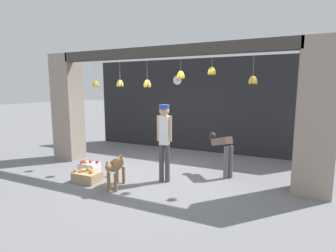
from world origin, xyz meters
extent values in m
plane|color=slate|center=(0.00, 0.00, 0.00)|extent=(60.00, 60.00, 0.00)
cube|color=#232326|center=(0.00, 2.86, 1.53)|extent=(7.70, 0.12, 3.05)
cube|color=gray|center=(-3.20, 0.30, 1.53)|extent=(0.70, 0.60, 3.05)
cube|color=gray|center=(3.20, 0.30, 1.53)|extent=(0.70, 0.60, 3.05)
cube|color=#3D3833|center=(0.00, 0.12, 2.93)|extent=(5.80, 0.24, 0.24)
cylinder|color=#B2AD99|center=(-2.00, 0.14, 2.55)|extent=(0.01, 0.01, 0.52)
ellipsoid|color=yellow|center=(-1.96, 0.14, 2.21)|extent=(0.12, 0.06, 0.18)
ellipsoid|color=yellow|center=(-1.98, 0.18, 2.21)|extent=(0.09, 0.11, 0.19)
ellipsoid|color=yellow|center=(-2.02, 0.18, 2.21)|extent=(0.09, 0.11, 0.19)
ellipsoid|color=yellow|center=(-2.05, 0.14, 2.21)|extent=(0.12, 0.06, 0.18)
ellipsoid|color=yellow|center=(-2.02, 0.10, 2.21)|extent=(0.09, 0.11, 0.19)
ellipsoid|color=yellow|center=(-1.98, 0.10, 2.21)|extent=(0.09, 0.11, 0.19)
cylinder|color=#B2AD99|center=(-1.16, 0.07, 2.56)|extent=(0.01, 0.01, 0.51)
ellipsoid|color=gold|center=(-1.12, 0.07, 2.22)|extent=(0.13, 0.07, 0.19)
ellipsoid|color=gold|center=(-1.15, 0.12, 2.22)|extent=(0.09, 0.12, 0.20)
ellipsoid|color=gold|center=(-1.20, 0.10, 2.22)|extent=(0.12, 0.10, 0.20)
ellipsoid|color=gold|center=(-1.20, 0.05, 2.22)|extent=(0.12, 0.10, 0.20)
ellipsoid|color=gold|center=(-1.15, 0.03, 2.22)|extent=(0.09, 0.12, 0.20)
cylinder|color=#B2AD99|center=(-0.39, 0.08, 2.55)|extent=(0.01, 0.01, 0.52)
ellipsoid|color=yellow|center=(-0.34, 0.08, 2.21)|extent=(0.13, 0.07, 0.20)
ellipsoid|color=yellow|center=(-0.39, 0.13, 2.21)|extent=(0.07, 0.13, 0.20)
ellipsoid|color=yellow|center=(-0.44, 0.08, 2.21)|extent=(0.13, 0.07, 0.20)
ellipsoid|color=yellow|center=(-0.39, 0.03, 2.21)|extent=(0.07, 0.13, 0.20)
cylinder|color=#B2AD99|center=(0.44, 0.14, 2.65)|extent=(0.01, 0.01, 0.33)
ellipsoid|color=yellow|center=(0.49, 0.14, 2.40)|extent=(0.13, 0.07, 0.20)
ellipsoid|color=yellow|center=(0.47, 0.19, 2.40)|extent=(0.10, 0.12, 0.21)
ellipsoid|color=yellow|center=(0.42, 0.19, 2.40)|extent=(0.10, 0.12, 0.21)
ellipsoid|color=yellow|center=(0.39, 0.14, 2.40)|extent=(0.13, 0.07, 0.20)
ellipsoid|color=yellow|center=(0.42, 0.10, 2.40)|extent=(0.10, 0.12, 0.21)
ellipsoid|color=yellow|center=(0.47, 0.10, 2.40)|extent=(0.10, 0.12, 0.21)
cylinder|color=#B2AD99|center=(1.17, 0.13, 2.68)|extent=(0.01, 0.01, 0.27)
ellipsoid|color=yellow|center=(1.21, 0.13, 2.46)|extent=(0.12, 0.07, 0.18)
ellipsoid|color=yellow|center=(1.18, 0.17, 2.46)|extent=(0.08, 0.12, 0.19)
ellipsoid|color=yellow|center=(1.13, 0.16, 2.46)|extent=(0.11, 0.10, 0.19)
ellipsoid|color=yellow|center=(1.13, 0.10, 2.46)|extent=(0.11, 0.10, 0.19)
ellipsoid|color=yellow|center=(1.18, 0.09, 2.46)|extent=(0.08, 0.12, 0.19)
cylinder|color=#B2AD99|center=(2.02, 0.14, 2.58)|extent=(0.01, 0.01, 0.47)
ellipsoid|color=yellow|center=(2.07, 0.14, 2.26)|extent=(0.12, 0.06, 0.18)
ellipsoid|color=yellow|center=(2.04, 0.19, 2.26)|extent=(0.08, 0.12, 0.19)
ellipsoid|color=yellow|center=(1.98, 0.17, 2.26)|extent=(0.11, 0.10, 0.19)
ellipsoid|color=yellow|center=(1.98, 0.12, 2.26)|extent=(0.11, 0.10, 0.19)
ellipsoid|color=yellow|center=(2.04, 0.10, 2.26)|extent=(0.08, 0.12, 0.19)
ellipsoid|color=olive|center=(-0.53, -1.06, 0.50)|extent=(0.40, 0.67, 0.25)
cylinder|color=olive|center=(-0.40, -1.27, 0.19)|extent=(0.07, 0.07, 0.38)
cylinder|color=olive|center=(-0.54, -1.31, 0.19)|extent=(0.07, 0.07, 0.38)
cylinder|color=olive|center=(-0.52, -0.81, 0.19)|extent=(0.07, 0.07, 0.38)
cylinder|color=olive|center=(-0.66, -0.84, 0.19)|extent=(0.07, 0.07, 0.38)
ellipsoid|color=olive|center=(-0.44, -1.39, 0.55)|extent=(0.21, 0.27, 0.17)
cone|color=brown|center=(-0.39, -1.38, 0.64)|extent=(0.06, 0.06, 0.07)
cone|color=brown|center=(-0.49, -1.40, 0.64)|extent=(0.06, 0.06, 0.07)
cylinder|color=olive|center=(-0.62, -0.72, 0.52)|extent=(0.09, 0.20, 0.26)
cylinder|color=#424247|center=(0.32, -0.30, 0.43)|extent=(0.11, 0.11, 0.86)
cylinder|color=#424247|center=(0.18, -0.32, 0.43)|extent=(0.11, 0.11, 0.86)
cube|color=white|center=(0.25, -0.31, 1.18)|extent=(0.22, 0.20, 0.64)
cylinder|color=tan|center=(0.39, -0.29, 1.22)|extent=(0.06, 0.06, 0.57)
cylinder|color=tan|center=(0.11, -0.33, 1.22)|extent=(0.06, 0.06, 0.57)
sphere|color=tan|center=(0.25, -0.31, 1.61)|extent=(0.22, 0.22, 0.22)
cylinder|color=#234299|center=(0.25, -0.31, 1.71)|extent=(0.23, 0.23, 0.08)
cube|color=#234299|center=(0.27, -0.42, 1.67)|extent=(0.20, 0.15, 0.01)
cylinder|color=#56565B|center=(1.47, 0.46, 0.38)|extent=(0.11, 0.11, 0.77)
cylinder|color=#56565B|center=(1.55, 0.57, 0.38)|extent=(0.11, 0.11, 0.77)
cube|color=brown|center=(1.30, 0.67, 0.84)|extent=(0.58, 0.52, 0.30)
sphere|color=black|center=(1.02, 0.89, 0.91)|extent=(0.19, 0.19, 0.19)
cube|color=tan|center=(-1.34, -1.06, 0.11)|extent=(0.59, 0.41, 0.22)
sphere|color=orange|center=(-1.59, -1.17, 0.25)|extent=(0.08, 0.08, 0.08)
sphere|color=orange|center=(-1.39, -0.95, 0.25)|extent=(0.08, 0.08, 0.08)
sphere|color=orange|center=(-1.23, -1.05, 0.25)|extent=(0.08, 0.08, 0.08)
sphere|color=orange|center=(-1.19, -1.08, 0.25)|extent=(0.08, 0.08, 0.08)
sphere|color=orange|center=(-1.46, -1.12, 0.25)|extent=(0.08, 0.08, 0.08)
cube|color=silver|center=(-1.79, -0.46, 0.11)|extent=(0.48, 0.32, 0.22)
sphere|color=red|center=(-1.95, -0.48, 0.25)|extent=(0.08, 0.08, 0.08)
sphere|color=#99B238|center=(-1.83, -0.54, 0.25)|extent=(0.08, 0.08, 0.08)
sphere|color=red|center=(-1.60, -0.39, 0.25)|extent=(0.08, 0.08, 0.08)
sphere|color=red|center=(-1.94, -0.57, 0.25)|extent=(0.08, 0.08, 0.08)
sphere|color=red|center=(-1.78, -0.44, 0.25)|extent=(0.08, 0.08, 0.08)
cylinder|color=#38934C|center=(-1.11, -0.59, 0.13)|extent=(0.07, 0.07, 0.26)
cylinder|color=black|center=(-1.11, -0.59, 0.27)|extent=(0.04, 0.04, 0.03)
cylinder|color=black|center=(-0.74, 2.79, 2.36)|extent=(0.32, 0.01, 0.32)
cylinder|color=white|center=(-0.74, 2.78, 2.36)|extent=(0.31, 0.02, 0.31)
cube|color=black|center=(-0.74, 2.76, 2.39)|extent=(0.01, 0.01, 0.09)
cube|color=black|center=(-0.69, 2.76, 2.36)|extent=(0.12, 0.01, 0.01)
camera|label=1|loc=(2.72, -5.46, 2.11)|focal=28.00mm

